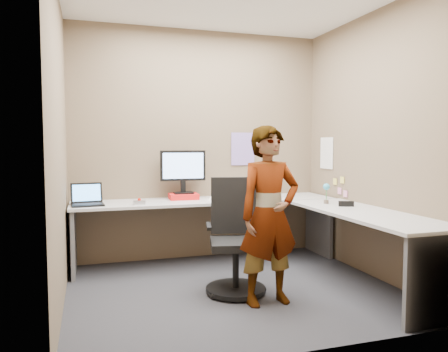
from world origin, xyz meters
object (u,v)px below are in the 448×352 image
object	(u,v)px
desk	(262,218)
monitor	(183,168)
office_chair	(235,246)
person	(269,215)

from	to	relation	value
desk	monitor	bearing A→B (deg)	133.29
desk	office_chair	world-z (taller)	office_chair
desk	person	distance (m)	0.85
desk	office_chair	distance (m)	0.63
desk	office_chair	size ratio (longest dim) A/B	2.90
monitor	person	size ratio (longest dim) A/B	0.34
monitor	desk	bearing A→B (deg)	-44.62
person	desk	bearing A→B (deg)	66.46
desk	person	xyz separation A→B (m)	(-0.26, -0.79, 0.17)
monitor	office_chair	world-z (taller)	monitor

